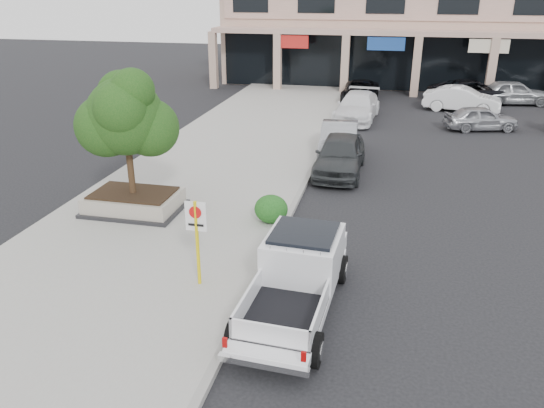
{
  "coord_description": "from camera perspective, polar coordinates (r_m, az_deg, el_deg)",
  "views": [
    {
      "loc": [
        1.55,
        -12.38,
        7.31
      ],
      "look_at": [
        -1.6,
        1.5,
        1.46
      ],
      "focal_mm": 35.0,
      "sensor_mm": 36.0,
      "label": 1
    }
  ],
  "objects": [
    {
      "name": "lot_car_e",
      "position": [
        39.39,
        24.56,
        10.87
      ],
      "size": [
        4.93,
        2.6,
        1.6
      ],
      "primitive_type": "imported",
      "rotation": [
        0.0,
        0.0,
        1.73
      ],
      "color": "#9DA0A4",
      "rests_on": "ground"
    },
    {
      "name": "planter",
      "position": [
        18.77,
        -14.61,
        0.25
      ],
      "size": [
        3.2,
        2.2,
        0.68
      ],
      "color": "black",
      "rests_on": "sidewalk"
    },
    {
      "name": "no_parking_sign",
      "position": [
        13.39,
        -8.1,
        -2.97
      ],
      "size": [
        0.55,
        0.09,
        2.3
      ],
      "color": "yellow",
      "rests_on": "sidewalk"
    },
    {
      "name": "pickup_truck",
      "position": [
        12.69,
        2.43,
        -8.25
      ],
      "size": [
        2.28,
        5.5,
        1.7
      ],
      "primitive_type": null,
      "rotation": [
        0.0,
        0.0,
        -0.05
      ],
      "color": "white",
      "rests_on": "ground"
    },
    {
      "name": "strip_mall",
      "position": [
        46.83,
        21.79,
        17.73
      ],
      "size": [
        40.55,
        12.43,
        9.5
      ],
      "color": "tan",
      "rests_on": "ground"
    },
    {
      "name": "curb_car_d",
      "position": [
        37.39,
        9.47,
        11.88
      ],
      "size": [
        2.36,
        5.05,
        1.4
      ],
      "primitive_type": "imported",
      "rotation": [
        0.0,
        0.0,
        -0.01
      ],
      "color": "black",
      "rests_on": "ground"
    },
    {
      "name": "curb_car_a",
      "position": [
        22.39,
        7.32,
        5.29
      ],
      "size": [
        1.95,
        4.76,
        1.62
      ],
      "primitive_type": "imported",
      "rotation": [
        0.0,
        0.0,
        -0.01
      ],
      "color": "#2C2F31",
      "rests_on": "ground"
    },
    {
      "name": "lot_car_b",
      "position": [
        35.91,
        19.75,
        10.57
      ],
      "size": [
        4.88,
        2.44,
        1.53
      ],
      "primitive_type": "imported",
      "rotation": [
        0.0,
        0.0,
        1.39
      ],
      "color": "white",
      "rests_on": "ground"
    },
    {
      "name": "curb",
      "position": [
        19.99,
        3.01,
        1.11
      ],
      "size": [
        0.2,
        52.0,
        0.15
      ],
      "primitive_type": "cube",
      "color": "gray",
      "rests_on": "ground"
    },
    {
      "name": "curb_car_c",
      "position": [
        31.94,
        9.16,
        10.3
      ],
      "size": [
        2.65,
        5.6,
        1.58
      ],
      "primitive_type": "imported",
      "rotation": [
        0.0,
        0.0,
        -0.08
      ],
      "color": "white",
      "rests_on": "ground"
    },
    {
      "name": "hedge",
      "position": [
        17.2,
        -0.09,
        -0.54
      ],
      "size": [
        1.1,
        0.99,
        0.93
      ],
      "primitive_type": "ellipsoid",
      "color": "#124012",
      "rests_on": "sidewalk"
    },
    {
      "name": "lot_car_a",
      "position": [
        31.42,
        21.56,
        8.59
      ],
      "size": [
        4.16,
        2.52,
        1.32
      ],
      "primitive_type": "imported",
      "rotation": [
        0.0,
        0.0,
        1.84
      ],
      "color": "#97989E",
      "rests_on": "ground"
    },
    {
      "name": "ground",
      "position": [
        14.46,
        4.94,
        -8.1
      ],
      "size": [
        120.0,
        120.0,
        0.0
      ],
      "primitive_type": "plane",
      "color": "black",
      "rests_on": "ground"
    },
    {
      "name": "curb_car_b",
      "position": [
        24.74,
        7.2,
        6.84
      ],
      "size": [
        1.87,
        4.73,
        1.53
      ],
      "primitive_type": "imported",
      "rotation": [
        0.0,
        0.0,
        0.05
      ],
      "color": "gray",
      "rests_on": "ground"
    },
    {
      "name": "sidewalk",
      "position": [
        20.97,
        -7.68,
        1.97
      ],
      "size": [
        8.0,
        52.0,
        0.15
      ],
      "primitive_type": "cube",
      "color": "gray",
      "rests_on": "ground"
    },
    {
      "name": "lot_car_d",
      "position": [
        38.72,
        20.72,
        11.25
      ],
      "size": [
        6.21,
        4.42,
        1.57
      ],
      "primitive_type": "imported",
      "rotation": [
        0.0,
        0.0,
        1.93
      ],
      "color": "black",
      "rests_on": "ground"
    },
    {
      "name": "planter_tree",
      "position": [
        17.99,
        -14.91,
        9.1
      ],
      "size": [
        2.9,
        2.55,
        4.0
      ],
      "color": "#302312",
      "rests_on": "planter"
    }
  ]
}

